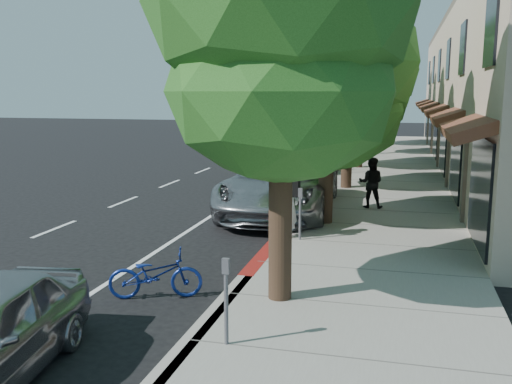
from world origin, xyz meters
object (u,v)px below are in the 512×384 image
(street_tree_3, at_px, (361,73))
(silver_suv, at_px, (281,184))
(street_tree_0, at_px, (282,11))
(street_tree_5, at_px, (374,74))
(street_tree_2, at_px, (349,81))
(cyclist, at_px, (289,207))
(bicycle, at_px, (155,274))
(white_pickup, at_px, (307,154))
(dark_sedan, at_px, (282,169))
(pedestrian, at_px, (371,183))
(street_tree_4, at_px, (369,68))
(street_tree_1, at_px, (328,68))
(dark_suv_far, at_px, (348,135))

(street_tree_3, distance_m, silver_suv, 11.22)
(street_tree_0, height_order, street_tree_5, street_tree_5)
(street_tree_2, height_order, cyclist, street_tree_2)
(bicycle, xyz_separation_m, white_pickup, (-0.04, 17.17, 0.37))
(street_tree_5, height_order, cyclist, street_tree_5)
(dark_sedan, distance_m, pedestrian, 5.68)
(street_tree_4, xyz_separation_m, pedestrian, (1.09, -15.66, -4.09))
(street_tree_5, xyz_separation_m, white_pickup, (-2.29, -13.00, -4.03))
(street_tree_1, distance_m, pedestrian, 4.24)
(street_tree_3, bearing_deg, white_pickup, -156.42)
(bicycle, distance_m, pedestrian, 9.16)
(cyclist, height_order, pedestrian, cyclist)
(dark_sedan, height_order, dark_suv_far, dark_suv_far)
(silver_suv, bearing_deg, street_tree_5, 84.06)
(street_tree_0, height_order, street_tree_2, street_tree_0)
(street_tree_3, height_order, pedestrian, street_tree_3)
(silver_suv, bearing_deg, pedestrian, 15.56)
(dark_sedan, bearing_deg, cyclist, -84.92)
(silver_suv, xyz_separation_m, white_pickup, (-0.72, 9.50, -0.10))
(street_tree_0, relative_size, street_tree_5, 1.00)
(street_tree_5, xyz_separation_m, bicycle, (-2.25, -30.17, -4.41))
(street_tree_1, distance_m, street_tree_5, 24.01)
(street_tree_1, relative_size, street_tree_3, 0.94)
(street_tree_2, relative_size, bicycle, 4.09)
(street_tree_1, relative_size, street_tree_5, 0.90)
(street_tree_3, bearing_deg, dark_suv_far, 97.86)
(street_tree_2, xyz_separation_m, dark_suv_far, (-1.40, 16.15, -3.17))
(street_tree_2, distance_m, street_tree_3, 6.02)
(street_tree_1, distance_m, dark_sedan, 8.01)
(street_tree_4, relative_size, cyclist, 4.34)
(street_tree_2, bearing_deg, bicycle, -100.49)
(dark_suv_far, bearing_deg, bicycle, -88.81)
(cyclist, height_order, dark_suv_far, dark_suv_far)
(bicycle, height_order, dark_suv_far, dark_suv_far)
(silver_suv, distance_m, white_pickup, 9.53)
(cyclist, xyz_separation_m, dark_sedan, (-1.95, 8.46, -0.24))
(bicycle, xyz_separation_m, dark_suv_far, (0.85, 28.32, 0.47))
(bicycle, distance_m, white_pickup, 17.18)
(street_tree_2, xyz_separation_m, bicycle, (-2.25, -12.17, -3.63))
(bicycle, xyz_separation_m, silver_suv, (0.69, 7.67, 0.48))
(street_tree_5, relative_size, silver_suv, 1.20)
(street_tree_4, bearing_deg, white_pickup, -108.12)
(silver_suv, height_order, dark_sedan, silver_suv)
(bicycle, bearing_deg, white_pickup, -19.91)
(white_pickup, height_order, dark_suv_far, dark_suv_far)
(street_tree_5, relative_size, dark_suv_far, 1.49)
(street_tree_0, distance_m, street_tree_4, 24.00)
(dark_sedan, distance_m, white_pickup, 4.37)
(street_tree_1, bearing_deg, street_tree_3, 90.00)
(street_tree_4, bearing_deg, cyclist, -91.88)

